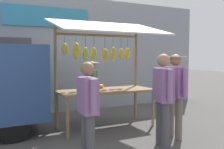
{
  "coord_description": "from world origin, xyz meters",
  "views": [
    {
      "loc": [
        2.54,
        5.26,
        1.65
      ],
      "look_at": [
        0.0,
        0.3,
        1.25
      ],
      "focal_mm": 41.07,
      "sensor_mm": 36.0,
      "label": 1
    }
  ],
  "objects_px": {
    "market_stall": "(104,60)",
    "shopper_in_grey_tee": "(175,89)",
    "vendor_with_sunhat": "(92,86)",
    "shopper_in_striped_shirt": "(163,93)",
    "shopper_with_shopping_bag": "(88,105)"
  },
  "relations": [
    {
      "from": "market_stall",
      "to": "shopper_in_grey_tee",
      "type": "bearing_deg",
      "value": 123.82
    },
    {
      "from": "vendor_with_sunhat",
      "to": "shopper_in_grey_tee",
      "type": "bearing_deg",
      "value": 36.85
    },
    {
      "from": "shopper_in_striped_shirt",
      "to": "shopper_in_grey_tee",
      "type": "relative_size",
      "value": 1.0
    },
    {
      "from": "market_stall",
      "to": "shopper_in_striped_shirt",
      "type": "bearing_deg",
      "value": 101.95
    },
    {
      "from": "market_stall",
      "to": "vendor_with_sunhat",
      "type": "distance_m",
      "value": 0.96
    },
    {
      "from": "vendor_with_sunhat",
      "to": "shopper_in_grey_tee",
      "type": "xyz_separation_m",
      "value": [
        -0.94,
        2.06,
        0.12
      ]
    },
    {
      "from": "market_stall",
      "to": "shopper_in_striped_shirt",
      "type": "distance_m",
      "value": 1.83
    },
    {
      "from": "shopper_in_striped_shirt",
      "to": "shopper_in_grey_tee",
      "type": "distance_m",
      "value": 0.65
    },
    {
      "from": "market_stall",
      "to": "shopper_with_shopping_bag",
      "type": "bearing_deg",
      "value": 57.4
    },
    {
      "from": "shopper_with_shopping_bag",
      "to": "shopper_in_striped_shirt",
      "type": "bearing_deg",
      "value": -85.78
    },
    {
      "from": "vendor_with_sunhat",
      "to": "market_stall",
      "type": "bearing_deg",
      "value": 14.11
    },
    {
      "from": "shopper_in_striped_shirt",
      "to": "shopper_with_shopping_bag",
      "type": "bearing_deg",
      "value": 106.46
    },
    {
      "from": "market_stall",
      "to": "vendor_with_sunhat",
      "type": "bearing_deg",
      "value": -88.11
    },
    {
      "from": "shopper_in_grey_tee",
      "to": "shopper_with_shopping_bag",
      "type": "bearing_deg",
      "value": 105.31
    },
    {
      "from": "shopper_with_shopping_bag",
      "to": "market_stall",
      "type": "bearing_deg",
      "value": -28.05
    }
  ]
}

